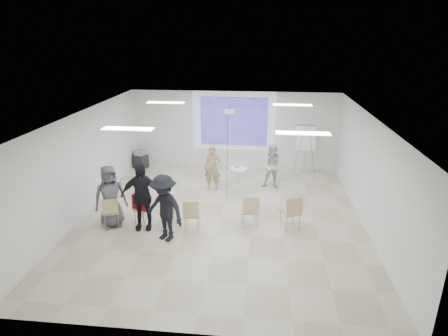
# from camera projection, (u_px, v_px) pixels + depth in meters

# --- Properties ---
(floor) EXTENTS (8.00, 9.00, 0.10)m
(floor) POSITION_uv_depth(u_px,v_px,m) (221.00, 219.00, 10.90)
(floor) COLOR beige
(floor) RESTS_ON ground
(ceiling) EXTENTS (8.00, 9.00, 0.10)m
(ceiling) POSITION_uv_depth(u_px,v_px,m) (221.00, 114.00, 9.85)
(ceiling) COLOR white
(ceiling) RESTS_ON wall_back
(wall_back) EXTENTS (8.00, 0.10, 3.00)m
(wall_back) POSITION_uv_depth(u_px,v_px,m) (234.00, 130.00, 14.64)
(wall_back) COLOR silver
(wall_back) RESTS_ON floor
(wall_left) EXTENTS (0.10, 9.00, 3.00)m
(wall_left) POSITION_uv_depth(u_px,v_px,m) (82.00, 164.00, 10.78)
(wall_left) COLOR silver
(wall_left) RESTS_ON floor
(wall_right) EXTENTS (0.10, 9.00, 3.00)m
(wall_right) POSITION_uv_depth(u_px,v_px,m) (372.00, 175.00, 9.98)
(wall_right) COLOR silver
(wall_right) RESTS_ON floor
(projection_halo) EXTENTS (3.20, 0.01, 2.30)m
(projection_halo) POSITION_uv_depth(u_px,v_px,m) (234.00, 121.00, 14.46)
(projection_halo) COLOR silver
(projection_halo) RESTS_ON wall_back
(projection_image) EXTENTS (2.60, 0.01, 1.90)m
(projection_image) POSITION_uv_depth(u_px,v_px,m) (234.00, 121.00, 14.44)
(projection_image) COLOR #3530A3
(projection_image) RESTS_ON wall_back
(pedestal_table) EXTENTS (0.80, 0.80, 0.75)m
(pedestal_table) POSITION_uv_depth(u_px,v_px,m) (238.00, 177.00, 12.85)
(pedestal_table) COLOR silver
(pedestal_table) RESTS_ON floor
(player_left) EXTENTS (0.65, 0.44, 1.77)m
(player_left) POSITION_uv_depth(u_px,v_px,m) (213.00, 165.00, 12.55)
(player_left) COLOR tan
(player_left) RESTS_ON floor
(player_right) EXTENTS (0.88, 0.73, 1.74)m
(player_right) POSITION_uv_depth(u_px,v_px,m) (273.00, 164.00, 12.72)
(player_right) COLOR silver
(player_right) RESTS_ON floor
(controller_left) EXTENTS (0.04, 0.11, 0.04)m
(controller_left) POSITION_uv_depth(u_px,v_px,m) (219.00, 155.00, 12.68)
(controller_left) COLOR white
(controller_left) RESTS_ON player_left
(controller_right) EXTENTS (0.05, 0.13, 0.04)m
(controller_right) POSITION_uv_depth(u_px,v_px,m) (268.00, 153.00, 12.87)
(controller_right) COLOR silver
(controller_right) RESTS_ON player_right
(chair_far_left) EXTENTS (0.54, 0.56, 0.90)m
(chair_far_left) POSITION_uv_depth(u_px,v_px,m) (111.00, 210.00, 10.16)
(chair_far_left) COLOR tan
(chair_far_left) RESTS_ON floor
(chair_left_mid) EXTENTS (0.53, 0.55, 0.85)m
(chair_left_mid) POSITION_uv_depth(u_px,v_px,m) (141.00, 207.00, 10.39)
(chair_left_mid) COLOR tan
(chair_left_mid) RESTS_ON floor
(chair_left_inner) EXTENTS (0.51, 0.53, 0.81)m
(chair_left_inner) POSITION_uv_depth(u_px,v_px,m) (170.00, 209.00, 10.34)
(chair_left_inner) COLOR tan
(chair_left_inner) RESTS_ON floor
(chair_center) EXTENTS (0.44, 0.48, 0.91)m
(chair_center) POSITION_uv_depth(u_px,v_px,m) (192.00, 213.00, 9.98)
(chair_center) COLOR tan
(chair_center) RESTS_ON floor
(chair_right_inner) EXTENTS (0.53, 0.56, 0.95)m
(chair_right_inner) POSITION_uv_depth(u_px,v_px,m) (250.00, 209.00, 10.15)
(chair_right_inner) COLOR tan
(chair_right_inner) RESTS_ON floor
(chair_right_far) EXTENTS (0.63, 0.65, 1.01)m
(chair_right_far) POSITION_uv_depth(u_px,v_px,m) (292.00, 210.00, 10.00)
(chair_right_far) COLOR tan
(chair_right_far) RESTS_ON floor
(red_jacket) EXTENTS (0.44, 0.26, 0.42)m
(red_jacket) POSITION_uv_depth(u_px,v_px,m) (139.00, 202.00, 10.17)
(red_jacket) COLOR maroon
(red_jacket) RESTS_ON chair_left_mid
(laptop) EXTENTS (0.36, 0.32, 0.02)m
(laptop) POSITION_uv_depth(u_px,v_px,m) (170.00, 209.00, 10.44)
(laptop) COLOR black
(laptop) RESTS_ON chair_left_inner
(audience_left) EXTENTS (1.32, 0.86, 2.17)m
(audience_left) POSITION_uv_depth(u_px,v_px,m) (141.00, 192.00, 9.96)
(audience_left) COLOR black
(audience_left) RESTS_ON floor
(audience_mid) EXTENTS (1.49, 1.26, 2.02)m
(audience_mid) POSITION_uv_depth(u_px,v_px,m) (164.00, 204.00, 9.41)
(audience_mid) COLOR black
(audience_mid) RESTS_ON floor
(audience_outer) EXTENTS (1.15, 1.03, 1.97)m
(audience_outer) POSITION_uv_depth(u_px,v_px,m) (110.00, 193.00, 10.13)
(audience_outer) COLOR #525357
(audience_outer) RESTS_ON floor
(flipchart_easel) EXTENTS (0.83, 0.63, 1.91)m
(flipchart_easel) POSITION_uv_depth(u_px,v_px,m) (306.00, 138.00, 13.84)
(flipchart_easel) COLOR gray
(flipchart_easel) RESTS_ON floor
(av_cart) EXTENTS (0.61, 0.55, 0.75)m
(av_cart) POSITION_uv_depth(u_px,v_px,m) (141.00, 160.00, 14.79)
(av_cart) COLOR black
(av_cart) RESTS_ON floor
(ceiling_projector) EXTENTS (0.30, 0.25, 3.00)m
(ceiling_projector) POSITION_uv_depth(u_px,v_px,m) (230.00, 116.00, 11.36)
(ceiling_projector) COLOR white
(ceiling_projector) RESTS_ON ceiling
(fluor_panel_nw) EXTENTS (1.20, 0.30, 0.02)m
(fluor_panel_nw) POSITION_uv_depth(u_px,v_px,m) (166.00, 103.00, 11.95)
(fluor_panel_nw) COLOR white
(fluor_panel_nw) RESTS_ON ceiling
(fluor_panel_ne) EXTENTS (1.20, 0.30, 0.02)m
(fluor_panel_ne) POSITION_uv_depth(u_px,v_px,m) (292.00, 105.00, 11.56)
(fluor_panel_ne) COLOR white
(fluor_panel_ne) RESTS_ON ceiling
(fluor_panel_sw) EXTENTS (1.20, 0.30, 0.02)m
(fluor_panel_sw) POSITION_uv_depth(u_px,v_px,m) (128.00, 129.00, 8.67)
(fluor_panel_sw) COLOR white
(fluor_panel_sw) RESTS_ON ceiling
(fluor_panel_se) EXTENTS (1.20, 0.30, 0.02)m
(fluor_panel_se) POSITION_uv_depth(u_px,v_px,m) (303.00, 133.00, 8.28)
(fluor_panel_se) COLOR white
(fluor_panel_se) RESTS_ON ceiling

